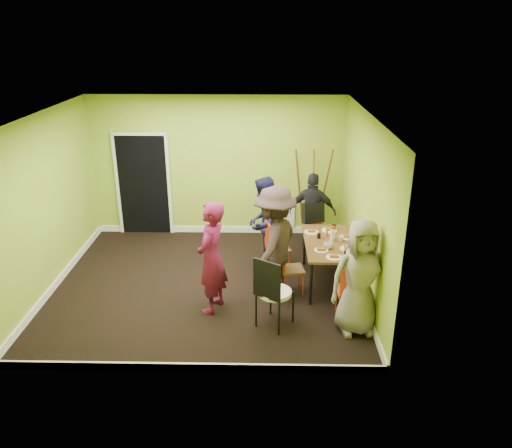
{
  "coord_description": "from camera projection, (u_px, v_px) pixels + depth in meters",
  "views": [
    {
      "loc": [
        0.96,
        -7.31,
        4.05
      ],
      "look_at": [
        0.81,
        0.0,
        1.09
      ],
      "focal_mm": 35.0,
      "sensor_mm": 36.0,
      "label": 1
    }
  ],
  "objects": [
    {
      "name": "plate_far_back",
      "position": [
        329.0,
        230.0,
        8.52
      ],
      "size": [
        0.26,
        0.26,
        0.01
      ],
      "primitive_type": "cylinder",
      "color": "white",
      "rests_on": "dining_table"
    },
    {
      "name": "chair_left_far",
      "position": [
        273.0,
        244.0,
        8.54
      ],
      "size": [
        0.48,
        0.48,
        0.94
      ],
      "rotation": [
        0.0,
        0.0,
        -1.3
      ],
      "color": "#EB4016",
      "rests_on": "ground"
    },
    {
      "name": "plate_wall_back",
      "position": [
        347.0,
        237.0,
        8.24
      ],
      "size": [
        0.25,
        0.25,
        0.01
      ],
      "primitive_type": "cylinder",
      "color": "white",
      "rests_on": "dining_table"
    },
    {
      "name": "person_left_far",
      "position": [
        263.0,
        223.0,
        8.63
      ],
      "size": [
        0.87,
        0.97,
        1.65
      ],
      "primitive_type": "imported",
      "rotation": [
        0.0,
        0.0,
        -1.94
      ],
      "color": "#151636",
      "rests_on": "ground"
    },
    {
      "name": "orange_bottle",
      "position": [
        327.0,
        234.0,
        8.28
      ],
      "size": [
        0.03,
        0.03,
        0.09
      ],
      "primitive_type": "cylinder",
      "color": "#EB4016",
      "rests_on": "dining_table"
    },
    {
      "name": "cup_a",
      "position": [
        328.0,
        245.0,
        7.83
      ],
      "size": [
        0.14,
        0.14,
        0.11
      ],
      "primitive_type": "imported",
      "color": "white",
      "rests_on": "dining_table"
    },
    {
      "name": "blue_bottle",
      "position": [
        351.0,
        244.0,
        7.77
      ],
      "size": [
        0.08,
        0.08,
        0.2
      ],
      "primitive_type": "cylinder",
      "color": "#1741AC",
      "rests_on": "dining_table"
    },
    {
      "name": "chair_back_end",
      "position": [
        314.0,
        218.0,
        9.25
      ],
      "size": [
        0.53,
        0.57,
        0.96
      ],
      "rotation": [
        0.0,
        0.0,
        3.51
      ],
      "color": "#EB4016",
      "rests_on": "ground"
    },
    {
      "name": "person_front_end",
      "position": [
        360.0,
        278.0,
        6.77
      ],
      "size": [
        0.87,
        0.62,
        1.67
      ],
      "primitive_type": "imported",
      "rotation": [
        0.0,
        0.0,
        0.12
      ],
      "color": "gray",
      "rests_on": "ground"
    },
    {
      "name": "plate_near_right",
      "position": [
        321.0,
        250.0,
        7.77
      ],
      "size": [
        0.22,
        0.22,
        0.01
      ],
      "primitive_type": "cylinder",
      "color": "white",
      "rests_on": "dining_table"
    },
    {
      "name": "easel",
      "position": [
        312.0,
        194.0,
        9.81
      ],
      "size": [
        0.74,
        0.7,
        1.85
      ],
      "color": "brown",
      "rests_on": "ground"
    },
    {
      "name": "glass_mid",
      "position": [
        319.0,
        236.0,
        8.2
      ],
      "size": [
        0.06,
        0.06,
        0.09
      ],
      "primitive_type": "cylinder",
      "color": "black",
      "rests_on": "dining_table"
    },
    {
      "name": "chair_front_end",
      "position": [
        352.0,
        288.0,
        7.12
      ],
      "size": [
        0.4,
        0.4,
        0.95
      ],
      "rotation": [
        0.0,
        0.0,
        -0.01
      ],
      "color": "#EB4016",
      "rests_on": "ground"
    },
    {
      "name": "glass_back",
      "position": [
        334.0,
        227.0,
        8.52
      ],
      "size": [
        0.07,
        0.07,
        0.1
      ],
      "primitive_type": "cylinder",
      "color": "black",
      "rests_on": "dining_table"
    },
    {
      "name": "thermos",
      "position": [
        333.0,
        234.0,
        8.1
      ],
      "size": [
        0.07,
        0.07,
        0.21
      ],
      "primitive_type": "cylinder",
      "color": "white",
      "rests_on": "dining_table"
    },
    {
      "name": "plate_near_left",
      "position": [
        311.0,
        232.0,
        8.45
      ],
      "size": [
        0.24,
        0.24,
        0.01
      ],
      "primitive_type": "cylinder",
      "color": "white",
      "rests_on": "dining_table"
    },
    {
      "name": "ground",
      "position": [
        208.0,
        284.0,
        8.31
      ],
      "size": [
        5.0,
        5.0,
        0.0
      ],
      "primitive_type": "plane",
      "color": "black",
      "rests_on": "ground"
    },
    {
      "name": "cup_b",
      "position": [
        341.0,
        239.0,
        8.1
      ],
      "size": [
        0.09,
        0.09,
        0.09
      ],
      "primitive_type": "imported",
      "color": "white",
      "rests_on": "dining_table"
    },
    {
      "name": "person_left_near",
      "position": [
        275.0,
        243.0,
        7.65
      ],
      "size": [
        1.1,
        1.35,
        1.81
      ],
      "primitive_type": "imported",
      "rotation": [
        0.0,
        0.0,
        -2.0
      ],
      "color": "#322321",
      "rests_on": "ground"
    },
    {
      "name": "plate_wall_front",
      "position": [
        348.0,
        249.0,
        7.82
      ],
      "size": [
        0.26,
        0.26,
        0.01
      ],
      "primitive_type": "cylinder",
      "color": "white",
      "rests_on": "dining_table"
    },
    {
      "name": "chair_left_near",
      "position": [
        288.0,
        265.0,
        7.91
      ],
      "size": [
        0.41,
        0.41,
        0.86
      ],
      "rotation": [
        0.0,
        0.0,
        -1.41
      ],
      "color": "#EB4016",
      "rests_on": "ground"
    },
    {
      "name": "plate_far_front",
      "position": [
        334.0,
        257.0,
        7.54
      ],
      "size": [
        0.24,
        0.24,
        0.01
      ],
      "primitive_type": "cylinder",
      "color": "white",
      "rests_on": "dining_table"
    },
    {
      "name": "person_standing",
      "position": [
        212.0,
        258.0,
        7.28
      ],
      "size": [
        0.59,
        0.73,
        1.73
      ],
      "primitive_type": "imported",
      "rotation": [
        0.0,
        0.0,
        -1.89
      ],
      "color": "maroon",
      "rests_on": "ground"
    },
    {
      "name": "person_back_end",
      "position": [
        313.0,
        212.0,
        9.37
      ],
      "size": [
        0.93,
        0.53,
        1.5
      ],
      "primitive_type": "imported",
      "rotation": [
        0.0,
        0.0,
        2.95
      ],
      "color": "black",
      "rests_on": "ground"
    },
    {
      "name": "dining_table",
      "position": [
        332.0,
        245.0,
        8.1
      ],
      "size": [
        0.9,
        1.5,
        0.75
      ],
      "color": "black",
      "rests_on": "ground"
    },
    {
      "name": "room_walls",
      "position": [
        204.0,
        229.0,
        7.98
      ],
      "size": [
        5.04,
        4.54,
        2.82
      ],
      "color": "#95AC2C",
      "rests_on": "ground"
    },
    {
      "name": "chair_bentwood",
      "position": [
        272.0,
        289.0,
        6.94
      ],
      "size": [
        0.59,
        0.59,
        1.1
      ],
      "rotation": [
        0.0,
        0.0,
        -0.58
      ],
      "color": "black",
      "rests_on": "ground"
    },
    {
      "name": "glass_front",
      "position": [
        346.0,
        254.0,
        7.54
      ],
      "size": [
        0.07,
        0.07,
        0.1
      ],
      "primitive_type": "cylinder",
      "color": "black",
      "rests_on": "dining_table"
    }
  ]
}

